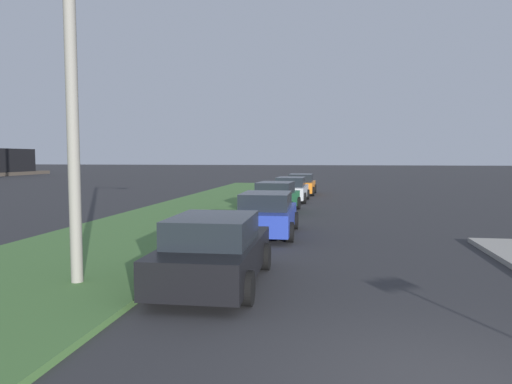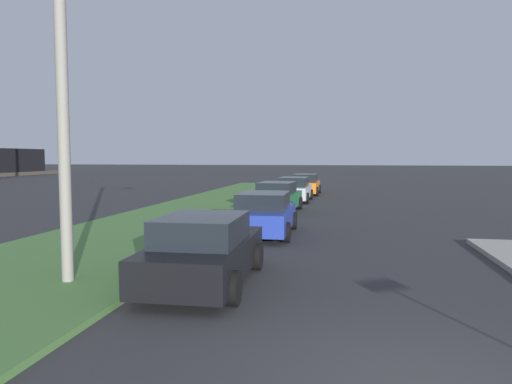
{
  "view_description": "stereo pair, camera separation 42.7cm",
  "coord_description": "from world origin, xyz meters",
  "views": [
    {
      "loc": [
        -5.38,
        1.35,
        2.68
      ],
      "look_at": [
        14.09,
        4.54,
        1.19
      ],
      "focal_mm": 32.63,
      "sensor_mm": 36.0,
      "label": 1
    },
    {
      "loc": [
        -5.3,
        0.93,
        2.68
      ],
      "look_at": [
        14.09,
        4.54,
        1.19
      ],
      "focal_mm": 32.63,
      "sensor_mm": 36.0,
      "label": 2
    }
  ],
  "objects": [
    {
      "name": "parked_car_green",
      "position": [
        17.06,
        4.04,
        0.72
      ],
      "size": [
        4.39,
        2.2,
        1.47
      ],
      "rotation": [
        0.0,
        0.0,
        -0.05
      ],
      "color": "#1E6B38",
      "rests_on": "ground"
    },
    {
      "name": "parked_car_blue",
      "position": [
        10.36,
        3.56,
        0.72
      ],
      "size": [
        4.34,
        2.09,
        1.47
      ],
      "rotation": [
        0.0,
        0.0,
        0.02
      ],
      "color": "#23389E",
      "rests_on": "ground"
    },
    {
      "name": "grass_median",
      "position": [
        10.0,
        7.84,
        0.06
      ],
      "size": [
        60.0,
        6.0,
        0.12
      ],
      "primitive_type": "cube",
      "color": "#477238",
      "rests_on": "ground"
    },
    {
      "name": "parked_car_black",
      "position": [
        3.98,
        3.77,
        0.72
      ],
      "size": [
        4.34,
        2.09,
        1.47
      ],
      "rotation": [
        0.0,
        0.0,
        0.02
      ],
      "color": "black",
      "rests_on": "ground"
    },
    {
      "name": "parked_car_silver",
      "position": [
        22.67,
        3.79,
        0.72
      ],
      "size": [
        4.33,
        2.08,
        1.47
      ],
      "rotation": [
        0.0,
        0.0,
        -0.02
      ],
      "color": "#B2B5BA",
      "rests_on": "ground"
    },
    {
      "name": "parked_car_orange",
      "position": [
        28.0,
        3.53,
        0.72
      ],
      "size": [
        4.33,
        2.08,
        1.47
      ],
      "rotation": [
        0.0,
        0.0,
        -0.02
      ],
      "color": "orange",
      "rests_on": "ground"
    },
    {
      "name": "streetlight",
      "position": [
        3.28,
        6.13,
        4.39
      ],
      "size": [
        0.37,
        2.87,
        7.5
      ],
      "color": "gray",
      "rests_on": "ground"
    }
  ]
}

